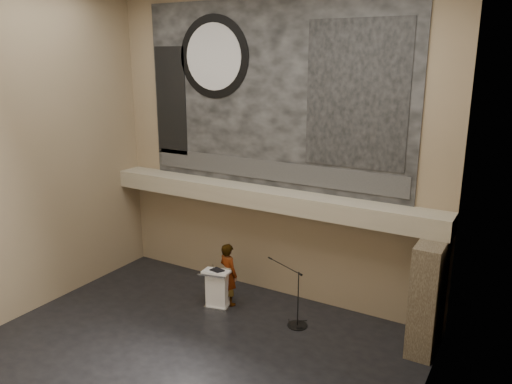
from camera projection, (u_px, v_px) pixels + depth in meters
The scene contains 20 objects.
floor at pixel (186, 356), 11.55m from camera, with size 10.00×10.00×0.00m, color black.
wall_back at pixel (271, 149), 13.76m from camera, with size 10.00×0.02×8.50m, color #877355.
wall_front at pixel (1, 236), 7.10m from camera, with size 10.00×0.02×8.50m, color #877355.
wall_left at pixel (26, 155), 12.86m from camera, with size 0.02×8.00×8.50m, color #877355.
wall_right at pixel (424, 216), 8.00m from camera, with size 0.02×8.00×8.50m, color #877355.
soffit at pixel (263, 197), 13.77m from camera, with size 10.00×0.80×0.50m, color gray.
sprinkler_left at pixel (215, 199), 14.58m from camera, with size 0.04×0.04×0.06m, color #B2893D.
sprinkler_right at pixel (326, 218), 12.88m from camera, with size 0.04×0.04×0.06m, color #B2893D.
banner at pixel (270, 96), 13.35m from camera, with size 8.00×0.05×5.00m, color black.
banner_text_strip at pixel (269, 170), 13.86m from camera, with size 7.76×0.02×0.55m, color #303030.
banner_clock_rim at pixel (214, 57), 13.93m from camera, with size 2.30×2.30×0.02m, color black.
banner_clock_face at pixel (213, 57), 13.92m from camera, with size 1.84×1.84×0.02m, color silver.
banner_building_print at pixel (356, 95), 12.13m from camera, with size 2.60×0.02×3.60m, color black.
banner_brick_print at pixel (171, 101), 15.05m from camera, with size 1.10×0.02×3.20m, color black.
stone_pier at pixel (428, 296), 11.56m from camera, with size 0.60×1.40×2.70m, color #44382A.
lectern at pixel (218, 289), 13.69m from camera, with size 0.83×0.67×1.14m.
binder at pixel (217, 270), 13.50m from camera, with size 0.34×0.27×0.04m, color black.
papers at pixel (212, 269), 13.59m from camera, with size 0.21×0.29×0.01m, color silver.
speaker_person at pixel (228, 274), 13.79m from camera, with size 0.65×0.43×1.79m, color white.
mic_stand at pixel (296, 317), 12.84m from camera, with size 1.41×0.79×1.51m.
Camera 1 is at (6.51, -7.94, 6.73)m, focal length 35.00 mm.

